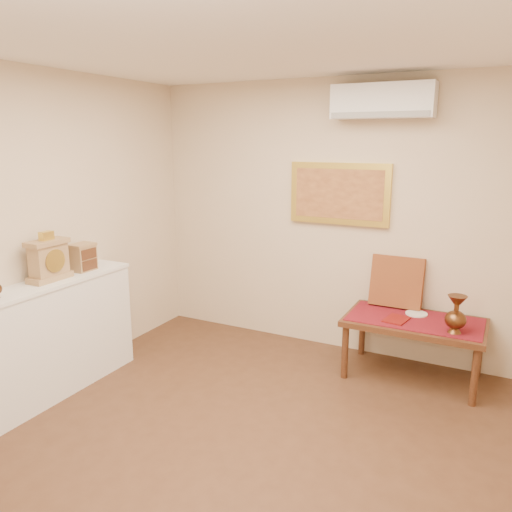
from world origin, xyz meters
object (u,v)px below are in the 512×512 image
Objects in this scene: brass_urn_tall at (456,310)px; display_ledge at (30,347)px; mantel_clock at (49,260)px; low_table at (414,327)px; wooden_chest at (83,257)px.

brass_urn_tall is 3.48m from display_ledge.
mantel_clock is at bearing -154.66° from brass_urn_tall.
low_table is (2.67, 1.88, -0.01)m from display_ledge.
mantel_clock is 0.34× the size of low_table.
brass_urn_tall is at bearing 25.34° from mantel_clock.
low_table is at bearing 25.11° from wooden_chest.
low_table is (-0.35, 0.18, -0.27)m from brass_urn_tall.
wooden_chest reaches higher than low_table.
brass_urn_tall is 0.47m from low_table.
mantel_clock reaches higher than display_ledge.
display_ledge is 0.72m from mantel_clock.
low_table is (2.67, 1.25, -0.62)m from wooden_chest.
wooden_chest is at bearing -160.40° from brass_urn_tall.
brass_urn_tall is 1.61× the size of wooden_chest.
wooden_chest is (0.01, 0.36, -0.05)m from mantel_clock.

